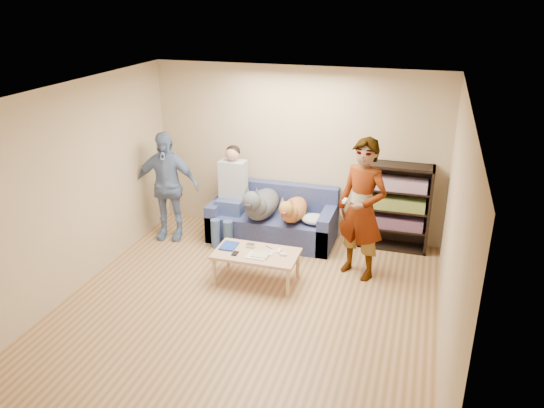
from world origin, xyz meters
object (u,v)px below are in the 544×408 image
(person_standing_left, at_px, (166,186))
(person_seated, at_px, (231,190))
(camera_silver, at_px, (251,246))
(dog_tan, at_px, (293,210))
(dog_gray, at_px, (261,204))
(person_standing_right, at_px, (362,210))
(bookshelf, at_px, (396,205))
(coffee_table, at_px, (256,256))
(notebook_blue, at_px, (229,246))
(sofa, at_px, (273,221))

(person_standing_left, relative_size, person_seated, 1.15)
(camera_silver, relative_size, dog_tan, 0.10)
(camera_silver, distance_m, person_seated, 1.31)
(person_seated, xyz_separation_m, dog_gray, (0.51, -0.12, -0.12))
(person_standing_right, distance_m, bookshelf, 1.08)
(person_standing_left, height_order, coffee_table, person_standing_left)
(notebook_blue, relative_size, dog_gray, 0.21)
(notebook_blue, xyz_separation_m, dog_gray, (0.11, 1.02, 0.22))
(dog_gray, bearing_deg, camera_silver, -79.95)
(sofa, distance_m, person_seated, 0.81)
(bookshelf, bearing_deg, person_seated, -171.58)
(dog_tan, bearing_deg, person_seated, 174.70)
(sofa, relative_size, person_seated, 1.29)
(person_standing_right, height_order, notebook_blue, person_standing_right)
(camera_silver, bearing_deg, person_standing_left, 154.15)
(dog_gray, xyz_separation_m, coffee_table, (0.29, -1.07, -0.28))
(camera_silver, relative_size, person_seated, 0.07)
(person_seated, xyz_separation_m, dog_tan, (1.00, -0.09, -0.17))
(sofa, bearing_deg, dog_gray, -117.37)
(person_standing_right, relative_size, sofa, 1.00)
(person_standing_left, relative_size, dog_tan, 1.49)
(camera_silver, distance_m, dog_tan, 1.04)
(camera_silver, bearing_deg, person_standing_right, 18.14)
(sofa, distance_m, dog_tan, 0.53)
(sofa, xyz_separation_m, dog_tan, (0.36, -0.22, 0.33))
(sofa, relative_size, dog_tan, 1.67)
(person_standing_right, xyz_separation_m, person_standing_left, (-3.00, 0.33, -0.11))
(sofa, height_order, bookshelf, bookshelf)
(person_standing_left, xyz_separation_m, coffee_table, (1.73, -0.90, -0.47))
(person_seated, bearing_deg, person_standing_left, -162.73)
(dog_tan, bearing_deg, dog_gray, -177.16)
(person_seated, height_order, bookshelf, person_seated)
(camera_silver, xyz_separation_m, bookshelf, (1.76, 1.43, 0.23))
(sofa, bearing_deg, person_standing_left, -165.13)
(person_standing_left, distance_m, notebook_blue, 1.63)
(notebook_blue, xyz_separation_m, coffee_table, (0.40, -0.05, -0.06))
(dog_tan, bearing_deg, sofa, 148.89)
(camera_silver, xyz_separation_m, dog_gray, (-0.17, 0.95, 0.21))
(coffee_table, bearing_deg, sofa, 97.04)
(sofa, bearing_deg, person_standing_right, -27.51)
(notebook_blue, xyz_separation_m, person_seated, (-0.40, 1.14, 0.34))
(person_seated, relative_size, bookshelf, 1.13)
(notebook_blue, bearing_deg, person_seated, 109.27)
(notebook_blue, bearing_deg, sofa, 79.39)
(person_standing_right, xyz_separation_m, coffee_table, (-1.26, -0.57, -0.58))
(person_standing_left, relative_size, dog_gray, 1.34)
(bookshelf, bearing_deg, person_standing_right, -110.88)
(dog_tan, xyz_separation_m, bookshelf, (1.44, 0.45, 0.07))
(dog_tan, distance_m, bookshelf, 1.51)
(dog_tan, relative_size, bookshelf, 0.87)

